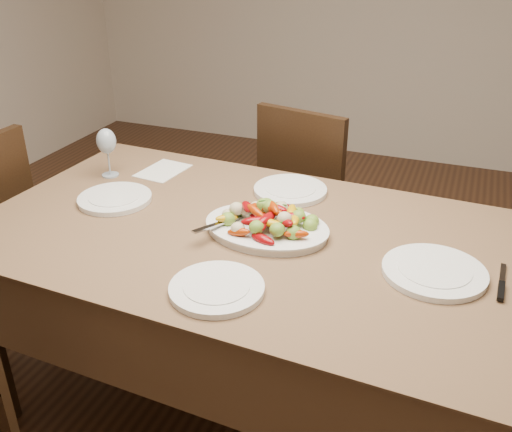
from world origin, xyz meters
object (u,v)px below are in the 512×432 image
object	(u,v)px
dining_table	(256,328)
serving_platter	(267,229)
wine_glass	(108,151)
plate_right	(434,272)
plate_near	(217,289)
plate_left	(115,199)
plate_far	(290,190)
chair_far	(317,198)

from	to	relation	value
dining_table	serving_platter	xyz separation A→B (m)	(0.03, 0.02, 0.39)
dining_table	wine_glass	world-z (taller)	wine_glass
plate_right	plate_near	xyz separation A→B (m)	(-0.54, -0.30, 0.00)
serving_platter	plate_left	bearing A→B (deg)	177.69
serving_platter	plate_near	size ratio (longest dim) A/B	1.53
plate_right	serving_platter	bearing A→B (deg)	173.49
dining_table	serving_platter	bearing A→B (deg)	27.22
serving_platter	plate_right	world-z (taller)	serving_platter
plate_left	plate_far	xyz separation A→B (m)	(0.56, 0.30, 0.00)
serving_platter	plate_far	bearing A→B (deg)	94.57
serving_platter	plate_far	size ratio (longest dim) A/B	1.47
chair_far	plate_left	bearing A→B (deg)	72.03
dining_table	plate_right	xyz separation A→B (m)	(0.56, -0.04, 0.39)
dining_table	chair_far	world-z (taller)	chair_far
dining_table	plate_far	xyz separation A→B (m)	(0.00, 0.34, 0.39)
plate_far	plate_right	bearing A→B (deg)	-34.64
plate_left	plate_right	world-z (taller)	same
serving_platter	plate_near	world-z (taller)	serving_platter
plate_left	plate_near	size ratio (longest dim) A/B	1.01
plate_left	plate_near	xyz separation A→B (m)	(0.58, -0.38, 0.00)
dining_table	plate_far	bearing A→B (deg)	89.24
chair_far	plate_right	distance (m)	1.17
chair_far	plate_near	size ratio (longest dim) A/B	3.66
chair_far	plate_left	world-z (taller)	chair_far
dining_table	wine_glass	distance (m)	0.89
chair_far	plate_near	bearing A→B (deg)	105.28
plate_far	plate_left	bearing A→B (deg)	-152.08
plate_left	wine_glass	size ratio (longest dim) A/B	1.28
plate_far	plate_near	xyz separation A→B (m)	(0.02, -0.68, 0.00)
plate_near	wine_glass	bearing A→B (deg)	141.68
dining_table	plate_near	size ratio (longest dim) A/B	7.10
dining_table	plate_right	world-z (taller)	plate_right
dining_table	plate_far	distance (m)	0.51
plate_near	plate_left	bearing A→B (deg)	146.48
serving_platter	dining_table	bearing A→B (deg)	-152.78
plate_far	plate_near	bearing A→B (deg)	-88.65
chair_far	serving_platter	xyz separation A→B (m)	(0.07, -0.90, 0.30)
wine_glass	dining_table	bearing A→B (deg)	-18.12
plate_left	wine_glass	xyz separation A→B (m)	(-0.15, 0.19, 0.09)
serving_platter	plate_far	world-z (taller)	serving_platter
chair_far	wine_glass	world-z (taller)	wine_glass
dining_table	plate_left	size ratio (longest dim) A/B	7.03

